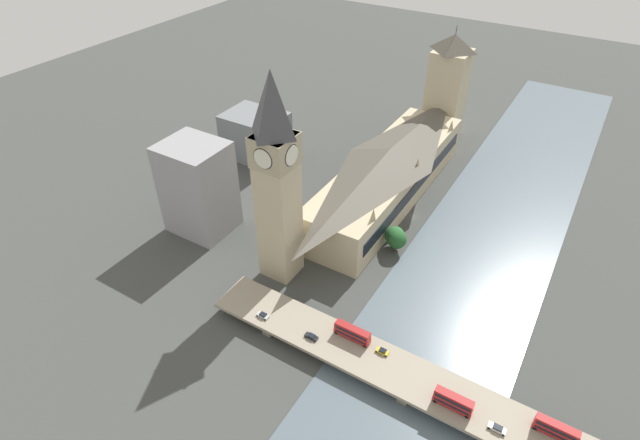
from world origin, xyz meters
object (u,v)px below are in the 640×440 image
at_px(parliament_hall, 389,173).
at_px(victoria_tower, 447,88).
at_px(clock_tower, 277,178).
at_px(double_decker_bus_mid, 556,429).
at_px(car_southbound_lead, 263,315).
at_px(double_decker_bus_lead, 453,401).
at_px(car_northbound_lead, 497,428).
at_px(double_decker_bus_rear, 352,332).
at_px(car_southbound_mid, 382,351).
at_px(car_northbound_mid, 311,336).
at_px(road_bridge, 412,379).

height_order(parliament_hall, victoria_tower, victoria_tower).
relative_size(parliament_hall, clock_tower, 1.41).
height_order(double_decker_bus_mid, car_southbound_lead, double_decker_bus_mid).
xyz_separation_m(parliament_hall, double_decker_bus_mid, (-86.53, 82.78, -4.83)).
distance_m(double_decker_bus_lead, car_northbound_lead, 12.47).
height_order(parliament_hall, double_decker_bus_mid, parliament_hall).
distance_m(victoria_tower, double_decker_bus_rear, 152.65).
bearing_deg(double_decker_bus_lead, car_southbound_mid, -15.15).
relative_size(clock_tower, double_decker_bus_lead, 7.05).
bearing_deg(victoria_tower, car_southbound_mid, 104.01).
xyz_separation_m(double_decker_bus_mid, car_northbound_lead, (13.02, 6.27, -1.91)).
distance_m(car_southbound_lead, car_southbound_mid, 39.88).
bearing_deg(victoria_tower, parliament_hall, 90.05).
xyz_separation_m(double_decker_bus_rear, car_northbound_lead, (-46.80, 6.91, -1.88)).
bearing_deg(car_southbound_lead, double_decker_bus_rear, -165.63).
distance_m(car_northbound_lead, car_southbound_lead, 75.59).
bearing_deg(victoria_tower, double_decker_bus_rear, 100.18).
bearing_deg(victoria_tower, car_northbound_mid, 95.87).
xyz_separation_m(double_decker_bus_lead, car_northbound_mid, (45.28, -0.13, -2.08)).
relative_size(clock_tower, double_decker_bus_mid, 6.91).
bearing_deg(car_southbound_mid, car_southbound_lead, 10.45).
bearing_deg(double_decker_bus_lead, car_southbound_lead, 0.65).
relative_size(parliament_hall, car_southbound_lead, 26.20).
bearing_deg(double_decker_bus_rear, road_bridge, 170.50).
bearing_deg(victoria_tower, double_decker_bus_mid, 120.06).
bearing_deg(car_southbound_lead, double_decker_bus_mid, -175.66).
xyz_separation_m(parliament_hall, car_northbound_mid, (-15.93, 88.66, -6.79)).
relative_size(double_decker_bus_mid, car_southbound_mid, 2.79).
relative_size(road_bridge, car_southbound_mid, 33.95).
bearing_deg(car_northbound_mid, victoria_tower, -84.13).
bearing_deg(road_bridge, car_southbound_lead, 4.27).
distance_m(parliament_hall, car_southbound_mid, 90.53).
bearing_deg(car_southbound_lead, car_southbound_mid, -169.55).
height_order(victoria_tower, road_bridge, victoria_tower).
distance_m(parliament_hall, victoria_tower, 68.49).
distance_m(double_decker_bus_rear, car_southbound_mid, 10.62).
relative_size(road_bridge, car_southbound_lead, 32.70).
distance_m(road_bridge, car_northbound_mid, 32.51).
xyz_separation_m(road_bridge, car_northbound_mid, (32.34, 2.92, 1.59)).
height_order(clock_tower, road_bridge, clock_tower).
height_order(clock_tower, double_decker_bus_mid, clock_tower).
bearing_deg(road_bridge, victoria_tower, -72.43).
relative_size(car_northbound_mid, car_southbound_mid, 1.08).
xyz_separation_m(double_decker_bus_mid, car_southbound_lead, (88.60, 6.73, -1.95)).
relative_size(parliament_hall, double_decker_bus_rear, 9.17).
bearing_deg(double_decker_bus_rear, car_southbound_lead, 14.37).
height_order(victoria_tower, car_northbound_mid, victoria_tower).
bearing_deg(parliament_hall, car_southbound_lead, 88.67).
bearing_deg(car_northbound_lead, car_southbound_lead, 0.35).
bearing_deg(parliament_hall, road_bridge, 119.38).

